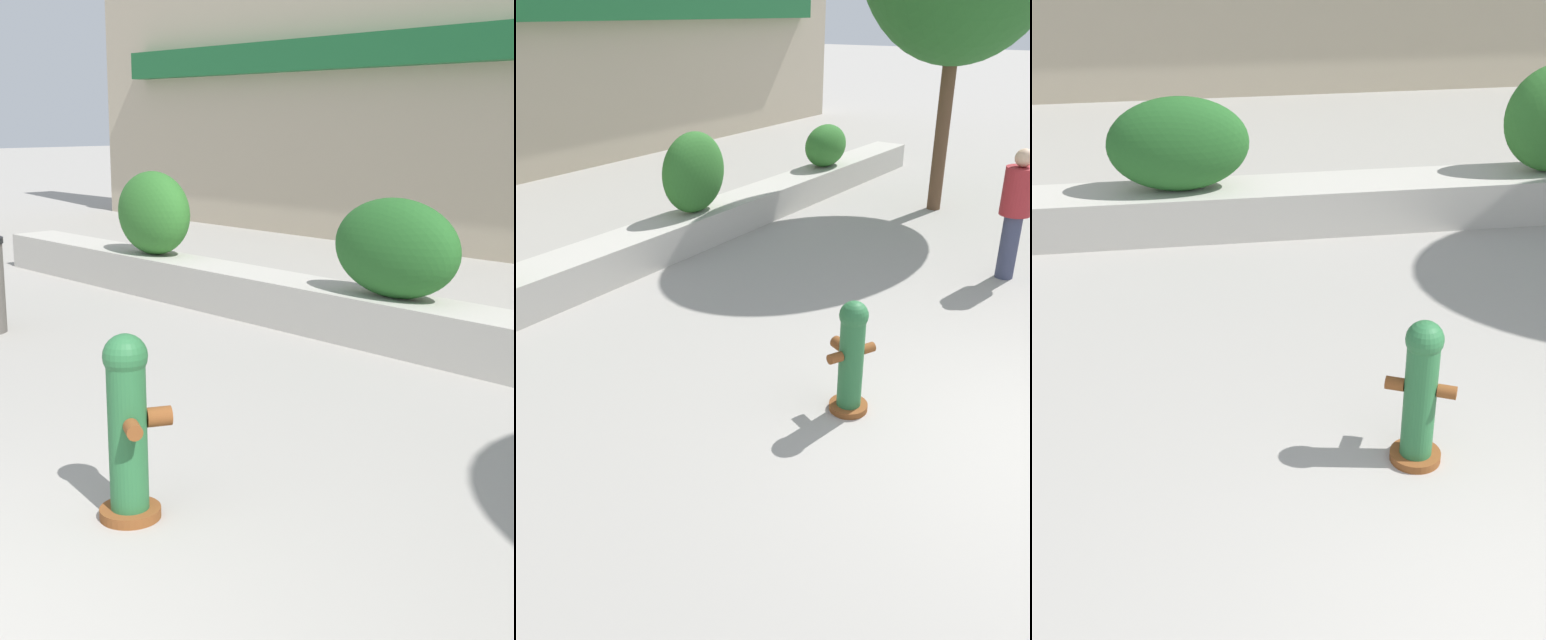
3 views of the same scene
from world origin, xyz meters
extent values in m
cube|color=#B7B2A8|center=(0.00, 6.00, 0.25)|extent=(18.00, 0.70, 0.50)
ellipsoid|color=#235B23|center=(-1.91, 6.00, 0.99)|extent=(1.47, 0.64, 0.98)
cylinder|color=brown|center=(-0.48, 1.82, 0.03)|extent=(0.47, 0.47, 0.06)
cylinder|color=#286638|center=(-0.48, 1.82, 0.48)|extent=(0.29, 0.29, 0.85)
sphere|color=#286638|center=(-0.48, 1.82, 0.95)|extent=(0.25, 0.25, 0.25)
cylinder|color=brown|center=(-0.41, 1.99, 0.59)|extent=(0.16, 0.17, 0.11)
cylinder|color=brown|center=(-0.33, 1.75, 0.59)|extent=(0.15, 0.13, 0.09)
cylinder|color=brown|center=(-0.64, 1.89, 0.59)|extent=(0.15, 0.13, 0.09)
camera|label=1|loc=(3.46, -0.87, 2.23)|focal=50.00mm
camera|label=2|loc=(-4.76, -0.36, 3.27)|focal=35.00mm
camera|label=3|loc=(-2.04, -2.93, 3.81)|focal=50.00mm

